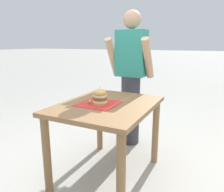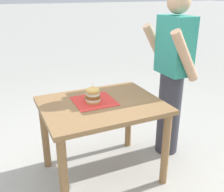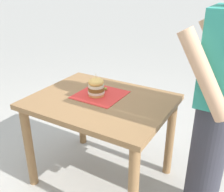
{
  "view_description": "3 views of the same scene",
  "coord_description": "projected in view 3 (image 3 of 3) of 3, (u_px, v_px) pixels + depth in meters",
  "views": [
    {
      "loc": [
        0.92,
        -1.75,
        1.3
      ],
      "look_at": [
        0.0,
        0.1,
        0.8
      ],
      "focal_mm": 35.0,
      "sensor_mm": 36.0,
      "label": 1
    },
    {
      "loc": [
        1.96,
        -0.8,
        1.67
      ],
      "look_at": [
        0.0,
        0.1,
        0.8
      ],
      "focal_mm": 42.0,
      "sensor_mm": 36.0,
      "label": 2
    },
    {
      "loc": [
        1.51,
        0.99,
        1.6
      ],
      "look_at": [
        0.0,
        0.1,
        0.8
      ],
      "focal_mm": 42.0,
      "sensor_mm": 36.0,
      "label": 3
    }
  ],
  "objects": [
    {
      "name": "sandwich",
      "position": [
        96.0,
        87.0,
        2.02
      ],
      "size": [
        0.13,
        0.13,
        0.18
      ],
      "color": "#E5B25B",
      "rests_on": "serving_paper"
    },
    {
      "name": "diner_across_table",
      "position": [
        216.0,
        103.0,
        1.63
      ],
      "size": [
        0.55,
        0.35,
        1.69
      ],
      "color": "#33333D",
      "rests_on": "ground"
    },
    {
      "name": "patio_table",
      "position": [
        101.0,
        114.0,
        2.05
      ],
      "size": [
        0.82,
        1.05,
        0.75
      ],
      "color": "olive",
      "rests_on": "ground"
    },
    {
      "name": "serving_paper",
      "position": [
        100.0,
        95.0,
        2.06
      ],
      "size": [
        0.36,
        0.36,
        0.0
      ],
      "primitive_type": "cube",
      "rotation": [
        0.0,
        0.0,
        -0.01
      ],
      "color": "red",
      "rests_on": "patio_table"
    },
    {
      "name": "pickle_spear",
      "position": [
        103.0,
        89.0,
        2.14
      ],
      "size": [
        0.06,
        0.07,
        0.02
      ],
      "primitive_type": "cylinder",
      "rotation": [
        0.0,
        1.57,
        2.07
      ],
      "color": "#8EA83D",
      "rests_on": "serving_paper"
    },
    {
      "name": "ground_plane",
      "position": [
        102.0,
        177.0,
        2.3
      ],
      "size": [
        80.0,
        80.0,
        0.0
      ],
      "primitive_type": "plane",
      "color": "#ADAAA3"
    }
  ]
}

